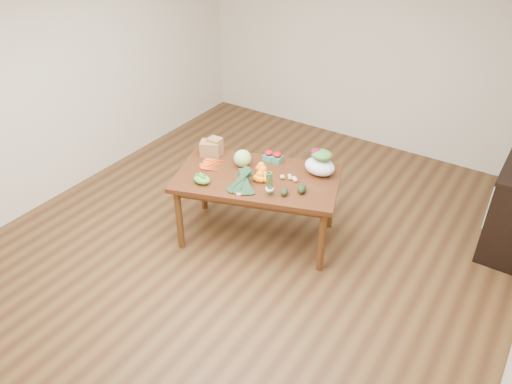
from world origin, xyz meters
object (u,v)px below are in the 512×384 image
Objects in this scene: kale_bunch at (241,182)px; cabbage at (243,158)px; dining_table at (257,207)px; salad_bag at (320,164)px; paper_bag at (210,147)px; asparagus_bundle at (270,183)px; mandarin_cluster at (261,176)px.

cabbage is at bearing 104.11° from kale_bunch.
cabbage reaches higher than dining_table.
dining_table is at bearing 72.34° from kale_bunch.
dining_table is 3.99× the size of kale_bunch.
cabbage is 0.58× the size of salad_bag.
kale_bunch is (0.66, -0.38, -0.02)m from paper_bag.
salad_bag is (1.14, 0.28, 0.02)m from paper_bag.
paper_bag is at bearing -166.07° from salad_bag.
dining_table is 0.54m from kale_bunch.
dining_table is 5.17× the size of salad_bag.
asparagus_bundle is at bearing -4.06° from kale_bunch.
salad_bag is at bearing 13.93° from paper_bag.
dining_table is 8.87× the size of mandarin_cluster.
cabbage is 0.78m from salad_bag.
cabbage is 0.44m from kale_bunch.
dining_table is at bearing -19.49° from cabbage.
paper_bag is 1.09× the size of asparagus_bundle.
dining_table is 8.94× the size of cabbage.
paper_bag reaches higher than kale_bunch.
mandarin_cluster is 0.58× the size of salad_bag.
paper_bag is (-0.65, 0.09, 0.47)m from dining_table.
mandarin_cluster reaches higher than dining_table.
paper_bag reaches higher than cabbage.
paper_bag is 0.68× the size of kale_bunch.
kale_bunch is (0.24, -0.37, -0.01)m from cabbage.
cabbage reaches higher than kale_bunch.
kale_bunch is at bearing 175.94° from asparagus_bundle.
cabbage is at bearing 141.47° from dining_table.
mandarin_cluster is at bearing -23.12° from cabbage.
salad_bag is (0.42, 0.42, 0.07)m from mandarin_cluster.
kale_bunch is 0.28m from asparagus_bundle.
cabbage reaches higher than mandarin_cluster.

